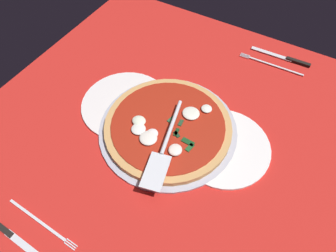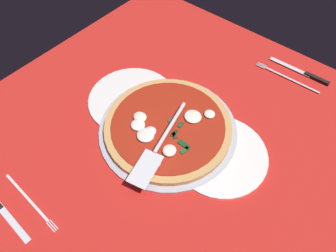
{
  "view_description": "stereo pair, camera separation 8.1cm",
  "coord_description": "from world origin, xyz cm",
  "px_view_note": "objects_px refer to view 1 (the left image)",
  "views": [
    {
      "loc": [
        -21.89,
        39.84,
        67.25
      ],
      "look_at": [
        1.78,
        -1.32,
        2.11
      ],
      "focal_mm": 32.2,
      "sensor_mm": 36.0,
      "label": 1
    },
    {
      "loc": [
        -28.51,
        35.25,
        67.25
      ],
      "look_at": [
        1.78,
        -1.32,
        2.11
      ],
      "focal_mm": 32.2,
      "sensor_mm": 36.0,
      "label": 2
    }
  ],
  "objects_px": {
    "dinner_plate_right": "(126,104)",
    "place_setting_far": "(27,231)",
    "place_setting_near": "(278,62)",
    "pizza_server": "(165,146)",
    "dinner_plate_left": "(223,147)",
    "pizza": "(168,127)"
  },
  "relations": [
    {
      "from": "dinner_plate_left",
      "to": "pizza_server",
      "type": "distance_m",
      "value": 0.16
    },
    {
      "from": "pizza_server",
      "to": "dinner_plate_left",
      "type": "bearing_deg",
      "value": 114.78
    },
    {
      "from": "pizza_server",
      "to": "place_setting_far",
      "type": "xyz_separation_m",
      "value": [
        0.16,
        0.32,
        -0.04
      ]
    },
    {
      "from": "dinner_plate_right",
      "to": "place_setting_far",
      "type": "bearing_deg",
      "value": 92.67
    },
    {
      "from": "dinner_plate_right",
      "to": "pizza",
      "type": "distance_m",
      "value": 0.15
    },
    {
      "from": "dinner_plate_left",
      "to": "dinner_plate_right",
      "type": "relative_size",
      "value": 0.96
    },
    {
      "from": "pizza_server",
      "to": "place_setting_near",
      "type": "bearing_deg",
      "value": 150.07
    },
    {
      "from": "dinner_plate_left",
      "to": "pizza_server",
      "type": "relative_size",
      "value": 0.91
    },
    {
      "from": "pizza",
      "to": "place_setting_far",
      "type": "relative_size",
      "value": 1.64
    },
    {
      "from": "dinner_plate_right",
      "to": "place_setting_near",
      "type": "relative_size",
      "value": 1.17
    },
    {
      "from": "dinner_plate_left",
      "to": "pizza",
      "type": "xyz_separation_m",
      "value": [
        0.15,
        0.03,
        0.02
      ]
    },
    {
      "from": "pizza",
      "to": "pizza_server",
      "type": "xyz_separation_m",
      "value": [
        -0.03,
        0.07,
        0.03
      ]
    },
    {
      "from": "place_setting_far",
      "to": "dinner_plate_left",
      "type": "bearing_deg",
      "value": 57.49
    },
    {
      "from": "dinner_plate_left",
      "to": "dinner_plate_right",
      "type": "xyz_separation_m",
      "value": [
        0.3,
        0.01,
        0.0
      ]
    },
    {
      "from": "dinner_plate_left",
      "to": "dinner_plate_right",
      "type": "bearing_deg",
      "value": 1.42
    },
    {
      "from": "dinner_plate_right",
      "to": "place_setting_far",
      "type": "height_order",
      "value": "place_setting_far"
    },
    {
      "from": "dinner_plate_left",
      "to": "dinner_plate_right",
      "type": "height_order",
      "value": "same"
    },
    {
      "from": "dinner_plate_left",
      "to": "dinner_plate_right",
      "type": "distance_m",
      "value": 0.3
    },
    {
      "from": "pizza",
      "to": "place_setting_far",
      "type": "bearing_deg",
      "value": 71.21
    },
    {
      "from": "pizza_server",
      "to": "place_setting_near",
      "type": "height_order",
      "value": "pizza_server"
    },
    {
      "from": "place_setting_far",
      "to": "pizza_server",
      "type": "bearing_deg",
      "value": 64.83
    },
    {
      "from": "place_setting_near",
      "to": "pizza_server",
      "type": "bearing_deg",
      "value": 71.82
    }
  ]
}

